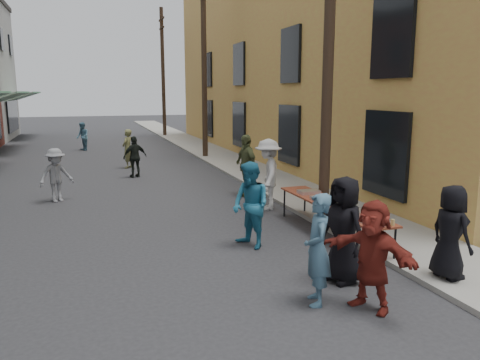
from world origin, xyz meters
TOP-DOWN VIEW (x-y plane):
  - ground at (0.00, 0.00)m, footprint 120.00×120.00m
  - sidewalk at (5.00, 15.00)m, footprint 2.20×60.00m
  - building_ochre at (11.10, 14.00)m, footprint 10.00×28.00m
  - utility_pole_near at (4.30, 3.00)m, footprint 0.26×0.26m
  - utility_pole_mid at (4.30, 15.00)m, footprint 0.26×0.26m
  - utility_pole_far at (4.30, 27.00)m, footprint 0.26×0.26m
  - serving_table at (3.80, 1.73)m, footprint 0.70×4.00m
  - catering_tray_sausage at (3.80, 0.08)m, footprint 0.50×0.33m
  - catering_tray_foil_b at (3.80, 0.73)m, footprint 0.50×0.33m
  - catering_tray_buns at (3.80, 1.43)m, footprint 0.50×0.33m
  - catering_tray_foil_d at (3.80, 2.13)m, footprint 0.50×0.33m
  - catering_tray_buns_end at (3.80, 2.83)m, footprint 0.50×0.33m
  - condiment_jar_a at (3.58, -0.22)m, footprint 0.07×0.07m
  - condiment_jar_b at (3.58, -0.12)m, footprint 0.07×0.07m
  - condiment_jar_c at (3.58, -0.02)m, footprint 0.07×0.07m
  - cup_stack at (4.00, -0.17)m, footprint 0.08×0.08m
  - guest_front_a at (2.74, -0.55)m, footprint 0.76×0.99m
  - guest_front_b at (1.93, -1.18)m, footprint 0.58×0.72m
  - guest_front_c at (1.87, 1.61)m, footprint 0.92×1.04m
  - guest_front_d at (3.40, 4.49)m, footprint 1.14×1.43m
  - guest_front_e at (3.40, 6.32)m, footprint 0.66×1.18m
  - guest_queue_back at (2.60, -1.59)m, footprint 1.09×1.59m
  - server at (4.37, -1.19)m, footprint 0.55×0.80m
  - passerby_left at (-2.13, 7.27)m, footprint 1.17×1.00m
  - passerby_mid at (0.48, 10.63)m, footprint 0.98×0.62m
  - passerby_right at (0.42, 12.97)m, footprint 0.66×0.72m
  - passerby_far at (-1.38, 19.96)m, footprint 0.81×0.91m

SIDE VIEW (x-z plane):
  - ground at x=0.00m, z-range 0.00..0.00m
  - sidewalk at x=5.00m, z-range 0.00..0.10m
  - serving_table at x=3.80m, z-range 0.34..1.09m
  - passerby_mid at x=0.48m, z-range 0.00..1.56m
  - passerby_far at x=-1.38m, z-range 0.00..1.56m
  - passerby_left at x=-2.13m, z-range 0.00..1.57m
  - catering_tray_sausage at x=3.80m, z-range 0.75..0.83m
  - catering_tray_foil_b at x=3.80m, z-range 0.75..0.83m
  - catering_tray_buns at x=3.80m, z-range 0.75..0.83m
  - catering_tray_foil_d at x=3.80m, z-range 0.75..0.83m
  - catering_tray_buns_end at x=3.80m, z-range 0.75..0.83m
  - condiment_jar_a at x=3.58m, z-range 0.75..0.83m
  - condiment_jar_b at x=3.58m, z-range 0.75..0.83m
  - condiment_jar_c at x=3.58m, z-range 0.75..0.83m
  - cup_stack at x=4.00m, z-range 0.75..0.87m
  - passerby_right at x=0.42m, z-range 0.00..1.64m
  - guest_queue_back at x=2.60m, z-range 0.00..1.65m
  - guest_front_b at x=1.93m, z-range 0.00..1.71m
  - guest_front_c at x=1.87m, z-range 0.00..1.78m
  - server at x=4.37m, z-range 0.10..1.68m
  - guest_front_a at x=2.74m, z-range 0.00..1.81m
  - guest_front_e at x=3.40m, z-range 0.00..1.90m
  - guest_front_d at x=3.40m, z-range 0.00..1.93m
  - utility_pole_near at x=4.30m, z-range 0.00..9.00m
  - utility_pole_mid at x=4.30m, z-range 0.00..9.00m
  - utility_pole_far at x=4.30m, z-range 0.00..9.00m
  - building_ochre at x=11.10m, z-range 0.00..10.00m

